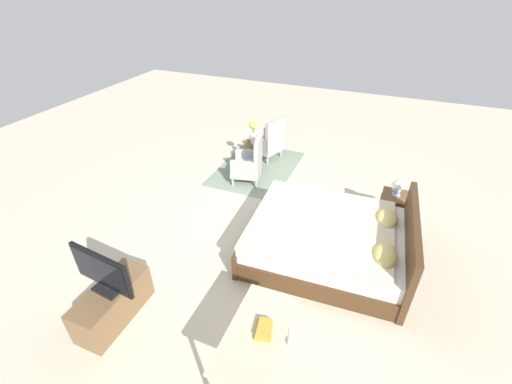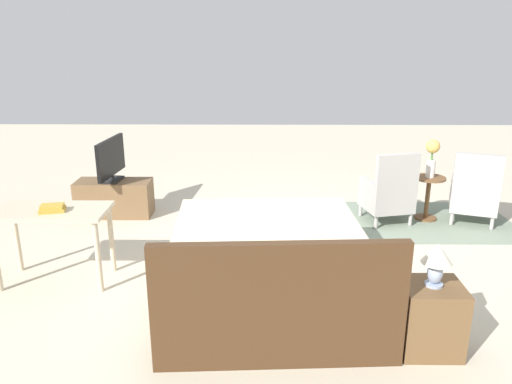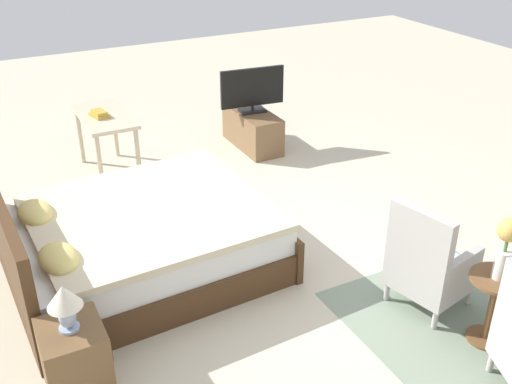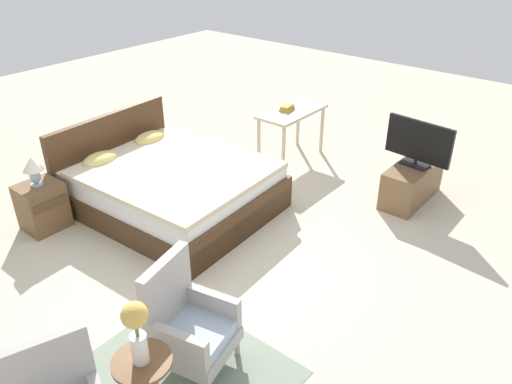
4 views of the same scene
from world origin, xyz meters
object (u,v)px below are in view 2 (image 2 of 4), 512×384
Objects in this scene: flower_vase at (432,154)px; vanity_desk at (52,220)px; book_stack at (52,208)px; tv_stand at (114,198)px; armchair_by_window_left at (474,194)px; table_lamp at (437,258)px; tv_flatscreen at (111,159)px; side_table at (428,193)px; nightstand at (430,318)px; armchair_by_window_right at (389,194)px; bed at (269,267)px.

vanity_desk is (4.07, 1.72, -0.23)m from flower_vase.
book_stack is at bearing 23.85° from flower_vase.
tv_stand is 1.96m from book_stack.
vanity_desk reaches higher than tv_stand.
book_stack is at bearing 19.87° from armchair_by_window_left.
tv_flatscreen is (3.17, -2.90, 0.01)m from table_lamp.
side_table is 1.18× the size of flower_vase.
tv_stand is 0.92× the size of vanity_desk.
armchair_by_window_left is 1.72× the size of nightstand.
armchair_by_window_left is at bearing -117.64° from table_lamp.
armchair_by_window_left is at bearing 165.54° from side_table.
tv_flatscreen is at bearing -89.69° from book_stack.
armchair_by_window_left is 1.06m from armchair_by_window_right.
side_table is 0.69× the size of tv_flatscreen.
bed is 4.22× the size of nightstand.
tv_stand is (4.04, -0.11, -0.62)m from flower_vase.
flower_vase reaches higher than nightstand.
bed is 2.17× the size of vanity_desk.
flower_vase is at bearing -135.42° from bed.
bed is 1.41m from nightstand.
nightstand is (0.87, 2.79, -0.59)m from flower_vase.
armchair_by_window_left reaches higher than side_table.
table_lamp is at bearing 146.61° from bed.
side_table is at bearing -107.24° from nightstand.
armchair_by_window_right reaches higher than side_table.
tv_stand is at bearing -3.05° from armchair_by_window_left.
armchair_by_window_right is 2.70m from table_lamp.
tv_flatscreen is at bearing -1.53° from side_table.
tv_flatscreen is at bearing -1.53° from flower_vase.
tv_stand is at bearing -4.01° from armchair_by_window_right.
nightstand is 0.51× the size of vanity_desk.
armchair_by_window_left reaches higher than nightstand.
book_stack is (-0.01, 1.89, 0.53)m from tv_stand.
nightstand is (-1.18, 0.78, -0.03)m from bed.
armchair_by_window_right is 0.55m from side_table.
nightstand is at bearing 72.76° from flower_vase.
tv_flatscreen reaches higher than table_lamp.
flower_vase reaches higher than tv_flatscreen.
book_stack is at bearing 125.17° from vanity_desk.
armchair_by_window_left is at bearing -160.13° from book_stack.
table_lamp reaches higher than vanity_desk.
armchair_by_window_right is 0.88× the size of vanity_desk.
armchair_by_window_left is 4.86m from book_stack.
armchair_by_window_left is at bearing 176.94° from tv_flatscreen.
bed reaches higher than tv_stand.
tv_stand is at bearing -91.07° from vanity_desk.
side_table is (-2.05, -2.02, 0.06)m from bed.
flower_vase reaches higher than table_lamp.
armchair_by_window_left is at bearing -117.65° from nightstand.
nightstand is at bearing 146.64° from bed.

